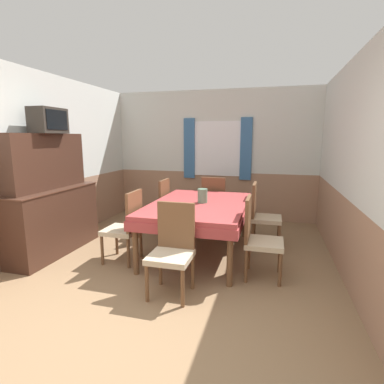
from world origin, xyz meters
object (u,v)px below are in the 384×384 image
Objects in this scene: chair_left_near at (126,225)px; tv at (48,121)px; chair_right_near at (258,236)px; dining_table at (199,210)px; sideboard at (52,204)px; chair_head_window at (214,202)px; vase at (203,196)px; chair_head_near at (173,247)px; chair_right_far at (262,213)px; chair_left_far at (158,207)px.

chair_left_near is 2.00× the size of tv.
dining_table is at bearing -123.02° from chair_right_near.
chair_head_window is at bearing 39.76° from sideboard.
vase is (2.04, 0.54, -1.04)m from tv.
chair_right_near is at bearing -35.47° from vase.
chair_head_near is at bearing -54.76° from chair_right_near.
tv is (-2.85, -1.08, 1.38)m from chair_right_far.
chair_right_near is at bearing -63.50° from chair_head_window.
chair_right_near is at bearing 0.00° from chair_right_far.
chair_right_far is 3.34m from tv.
chair_right_near is at bearing -0.54° from sideboard.
vase is at bearing 14.84° from sideboard.
sideboard is at bearing -90.54° from chair_right_near.
chair_right_near is 1.93m from chair_head_window.
chair_right_far is 3.10m from sideboard.
chair_left_far and chair_right_near have the same top height.
chair_head_near is 1.00× the size of chair_right_near.
chair_head_window is 1.19m from vase.
chair_left_near is 1.20m from sideboard.
tv is (-1.99, -1.68, 1.38)m from chair_head_window.
chair_left_far is 2.05m from chair_right_near.
chair_left_near is 4.89× the size of vase.
chair_right_near reaches higher than dining_table.
chair_right_far and chair_left_near have the same top height.
chair_right_far is 2.00× the size of tv.
chair_head_near is at bearing -26.50° from chair_right_far.
chair_head_window is at bearing -90.00° from chair_head_near.
chair_head_window is (0.86, 1.72, 0.00)m from chair_left_near.
chair_left_near is 1.00× the size of chair_right_near.
tv is at bearing -69.30° from chair_right_far.
vase is at bearing 14.85° from tv.
chair_head_near and chair_head_window have the same top height.
chair_left_near is at bearing -180.00° from chair_left_far.
chair_right_far is at bearing -56.98° from chair_left_near.
chair_left_far and chair_right_far have the same top height.
sideboard is (-2.90, -1.09, 0.21)m from chair_right_far.
chair_left_near is 1.93m from chair_head_window.
chair_left_far is at bearing -90.00° from chair_right_far.
chair_left_far is 2.00× the size of tv.
chair_right_near is 0.57× the size of sideboard.
chair_head_near reaches higher than dining_table.
dining_table is at bearing -90.00° from chair_head_near.
chair_right_far is 1.00× the size of chair_right_near.
dining_table is 1.14× the size of sideboard.
chair_head_window is (-0.86, 0.61, 0.00)m from chair_right_far.
vase is (0.91, -0.54, 0.33)m from chair_left_far.
chair_head_near and chair_right_far have the same top height.
sideboard is 3.53× the size of tv.
chair_right_far reaches higher than dining_table.
vase is (0.05, 1.19, 0.33)m from chair_head_near.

